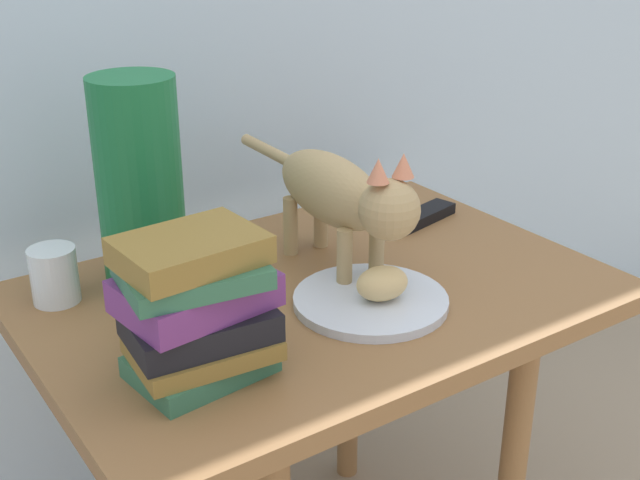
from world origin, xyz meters
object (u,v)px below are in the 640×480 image
Objects in this scene: side_table at (320,334)px; plate at (371,301)px; bread_roll at (382,283)px; cat at (341,195)px; book_stack at (197,307)px; green_vase at (140,185)px; tv_remote at (422,216)px; candle_jar at (55,278)px.

side_table is 0.13m from plate.
bread_roll is at bearing -57.63° from plate.
book_stack is at bearing -156.17° from cat.
green_vase reaches higher than tv_remote.
bread_roll is at bearing -153.47° from tv_remote.
book_stack is at bearing -156.44° from side_table.
plate is 0.71× the size of green_vase.
tv_remote is (0.57, 0.23, -0.09)m from book_stack.
cat is 0.45m from candle_jar.
tv_remote is at bearing 39.30° from bread_roll.
candle_jar is at bearing 171.17° from green_vase.
cat is at bearing 25.00° from side_table.
green_vase is (-0.25, 0.27, 0.12)m from bread_roll.
candle_jar is at bearing 152.02° from side_table.
tv_remote is at bearing 19.83° from cat.
green_vase reaches higher than side_table.
green_vase is at bearing 133.62° from plate.
bread_roll is (0.01, -0.01, 0.03)m from plate.
candle_jar is (-0.09, 0.30, -0.06)m from book_stack.
bread_roll reaches higher than side_table.
bread_roll reaches higher than plate.
cat is at bearing 76.15° from plate.
candle_jar is 0.66m from tv_remote.
plate is 0.47m from candle_jar.
cat is (0.03, 0.12, 0.13)m from plate.
side_table is at bearing 108.23° from plate.
side_table is 10.92× the size of bread_roll.
plate is 1.18× the size of book_stack.
cat is 0.31m from green_vase.
tv_remote is at bearing -5.09° from green_vase.
candle_jar is at bearing 106.16° from book_stack.
tv_remote reaches higher than plate.
green_vase is (-0.24, 0.25, 0.16)m from plate.
green_vase is 3.83× the size of candle_jar.
candle_jar reaches higher than side_table.
book_stack is (-0.30, -0.01, 0.06)m from bread_roll.
plate is (0.03, -0.09, 0.09)m from side_table.
bread_roll is 0.39m from green_vase.
bread_roll is 0.53× the size of tv_remote.
bread_roll is (0.04, -0.10, 0.12)m from side_table.
green_vase reaches higher than bread_roll.
tv_remote is (0.25, 0.09, -0.12)m from cat.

